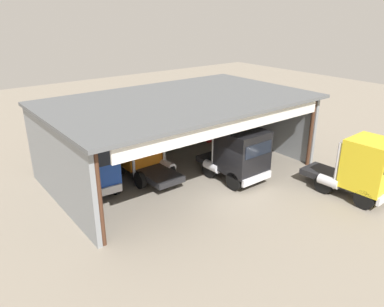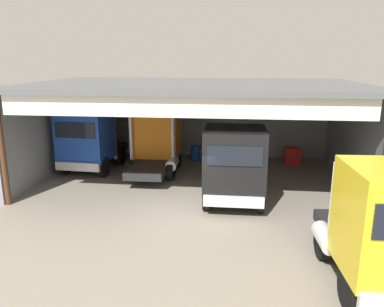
{
  "view_description": "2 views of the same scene",
  "coord_description": "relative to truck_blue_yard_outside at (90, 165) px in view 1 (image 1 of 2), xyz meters",
  "views": [
    {
      "loc": [
        -13.15,
        -13.64,
        10.14
      ],
      "look_at": [
        0.0,
        3.35,
        1.66
      ],
      "focal_mm": 34.84,
      "sensor_mm": 36.0,
      "label": 1
    },
    {
      "loc": [
        1.9,
        -13.8,
        6.04
      ],
      "look_at": [
        0.0,
        3.35,
        1.66
      ],
      "focal_mm": 34.7,
      "sensor_mm": 36.0,
      "label": 2
    }
  ],
  "objects": [
    {
      "name": "tool_cart",
      "position": [
        11.38,
        2.81,
        -1.29
      ],
      "size": [
        0.9,
        0.6,
        1.0
      ],
      "primitive_type": "cube",
      "color": "red",
      "rests_on": "ground"
    },
    {
      "name": "oil_drum",
      "position": [
        5.58,
        2.97,
        -1.35
      ],
      "size": [
        0.58,
        0.58,
        0.88
      ],
      "primitive_type": "cylinder",
      "color": "#194CB2",
      "rests_on": "ground"
    },
    {
      "name": "workshop_shed",
      "position": [
        5.9,
        0.46,
        1.71
      ],
      "size": [
        16.24,
        10.21,
        4.93
      ],
      "color": "gray",
      "rests_on": "ground"
    },
    {
      "name": "truck_blue_yard_outside",
      "position": [
        0.0,
        0.0,
        0.0
      ],
      "size": [
        2.75,
        5.19,
        3.6
      ],
      "rotation": [
        0.0,
        0.0,
        3.08
      ],
      "color": "#1E47B7",
      "rests_on": "ground"
    },
    {
      "name": "truck_yellow_right_bay",
      "position": [
        11.75,
        -9.75,
        0.06
      ],
      "size": [
        2.64,
        5.1,
        3.55
      ],
      "rotation": [
        0.0,
        0.0,
        3.19
      ],
      "color": "yellow",
      "rests_on": "ground"
    },
    {
      "name": "ground_plane",
      "position": [
        5.9,
        -5.21,
        -1.79
      ],
      "size": [
        80.0,
        80.0,
        0.0
      ],
      "primitive_type": "plane",
      "color": "gray",
      "rests_on": "ground"
    },
    {
      "name": "truck_black_center_bay",
      "position": [
        7.89,
        -3.95,
        0.0
      ],
      "size": [
        2.63,
        4.72,
        3.35
      ],
      "rotation": [
        0.0,
        0.0,
        3.14
      ],
      "color": "black",
      "rests_on": "ground"
    },
    {
      "name": "truck_orange_left_bay",
      "position": [
        3.64,
        0.64,
        0.06
      ],
      "size": [
        2.66,
        5.3,
        3.52
      ],
      "rotation": [
        0.0,
        0.0,
        0.01
      ],
      "color": "orange",
      "rests_on": "ground"
    }
  ]
}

